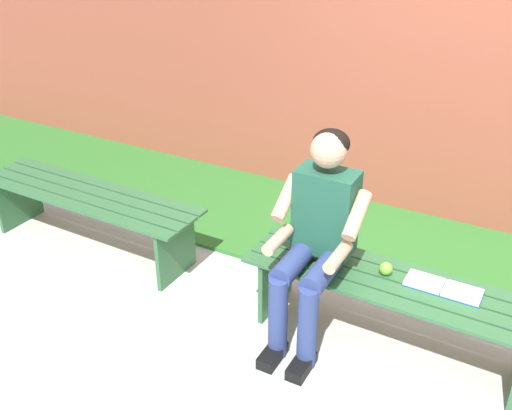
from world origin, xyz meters
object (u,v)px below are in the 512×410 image
(bench_far, at_px, (89,206))
(person_seated, at_px, (316,233))
(bench_near, at_px, (390,297))
(apple, at_px, (386,269))
(book_open, at_px, (443,288))

(bench_far, height_order, person_seated, person_seated)
(bench_near, relative_size, bench_far, 0.96)
(bench_far, bearing_deg, apple, -178.86)
(person_seated, bearing_deg, bench_far, -3.19)
(bench_near, bearing_deg, apple, -38.69)
(book_open, bearing_deg, apple, 3.21)
(bench_near, xyz_separation_m, bench_far, (2.24, 0.00, 0.00))
(bench_near, height_order, apple, apple)
(bench_far, height_order, apple, apple)
(bench_far, xyz_separation_m, person_seated, (-1.81, 0.10, 0.35))
(bench_far, xyz_separation_m, apple, (-2.18, -0.04, 0.14))
(bench_far, height_order, book_open, book_open)
(bench_far, relative_size, person_seated, 1.41)
(apple, bearing_deg, book_open, -177.81)
(bench_far, distance_m, book_open, 2.51)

